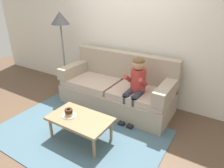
% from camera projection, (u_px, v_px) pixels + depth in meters
% --- Properties ---
extents(ground, '(10.00, 10.00, 0.00)m').
position_uv_depth(ground, '(89.00, 126.00, 3.41)').
color(ground, brown).
extents(wall_back, '(8.00, 0.10, 2.80)m').
position_uv_depth(wall_back, '(130.00, 30.00, 3.92)').
color(wall_back, silver).
rests_on(wall_back, ground).
extents(area_rug, '(2.61, 1.77, 0.01)m').
position_uv_depth(area_rug, '(79.00, 134.00, 3.21)').
color(area_rug, '#476675').
rests_on(area_rug, ground).
extents(couch, '(2.14, 0.90, 1.02)m').
position_uv_depth(couch, '(117.00, 89.00, 3.90)').
color(couch, tan).
rests_on(couch, ground).
extents(coffee_table, '(0.93, 0.55, 0.38)m').
position_uv_depth(coffee_table, '(80.00, 120.00, 2.97)').
color(coffee_table, '#937551').
rests_on(coffee_table, ground).
extents(person_child, '(0.34, 0.58, 1.10)m').
position_uv_depth(person_child, '(136.00, 83.00, 3.37)').
color(person_child, '#AD3833').
rests_on(person_child, ground).
extents(plate, '(0.21, 0.21, 0.01)m').
position_uv_depth(plate, '(69.00, 115.00, 3.00)').
color(plate, white).
rests_on(plate, coffee_table).
extents(donut, '(0.13, 0.13, 0.04)m').
position_uv_depth(donut, '(69.00, 114.00, 2.99)').
color(donut, tan).
rests_on(donut, plate).
extents(donut_second, '(0.16, 0.16, 0.04)m').
position_uv_depth(donut_second, '(69.00, 112.00, 2.97)').
color(donut_second, '#422619').
rests_on(donut_second, donut).
extents(donut_third, '(0.13, 0.13, 0.04)m').
position_uv_depth(donut_third, '(69.00, 110.00, 2.96)').
color(donut_third, '#422619').
rests_on(donut_third, donut_second).
extents(toy_controller, '(0.23, 0.09, 0.05)m').
position_uv_depth(toy_controller, '(73.00, 116.00, 3.64)').
color(toy_controller, red).
rests_on(toy_controller, ground).
extents(floor_lamp, '(0.39, 0.39, 1.72)m').
position_uv_depth(floor_lamp, '(61.00, 25.00, 4.21)').
color(floor_lamp, slate).
rests_on(floor_lamp, ground).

